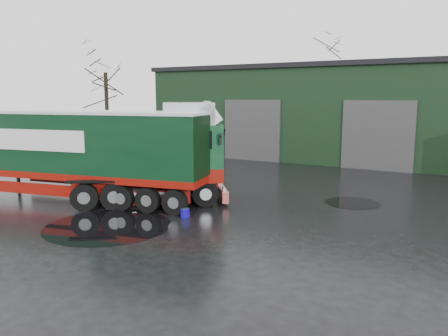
# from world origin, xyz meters

# --- Properties ---
(ground) EXTENTS (100.00, 100.00, 0.00)m
(ground) POSITION_xyz_m (0.00, 0.00, 0.00)
(ground) COLOR black
(warehouse) EXTENTS (32.40, 12.40, 6.30)m
(warehouse) POSITION_xyz_m (2.00, 20.00, 3.16)
(warehouse) COLOR black
(warehouse) RESTS_ON ground
(hero_tractor) EXTENTS (6.82, 6.13, 4.03)m
(hero_tractor) POSITION_xyz_m (-4.50, 1.35, 2.01)
(hero_tractor) COLOR #0D3F1F
(hero_tractor) RESTS_ON ground
(trailer_left) EXTENTS (12.10, 4.76, 3.68)m
(trailer_left) POSITION_xyz_m (-7.50, 0.28, 1.84)
(trailer_left) COLOR silver
(trailer_left) RESTS_ON ground
(wash_bucket) EXTENTS (0.41, 0.41, 0.30)m
(wash_bucket) POSITION_xyz_m (-1.89, 0.25, 0.15)
(wash_bucket) COLOR #1207A4
(wash_bucket) RESTS_ON ground
(tree_left) EXTENTS (4.40, 4.40, 8.50)m
(tree_left) POSITION_xyz_m (-17.00, 12.00, 4.25)
(tree_left) COLOR black
(tree_left) RESTS_ON ground
(tree_back_a) EXTENTS (4.40, 4.40, 9.50)m
(tree_back_a) POSITION_xyz_m (-6.00, 30.00, 4.75)
(tree_back_a) COLOR black
(tree_back_a) RESTS_ON ground
(puddle_0) EXTENTS (4.15, 4.15, 0.01)m
(puddle_0) POSITION_xyz_m (-3.47, -1.90, 0.00)
(puddle_0) COLOR black
(puddle_0) RESTS_ON ground
(puddle_1) EXTENTS (2.14, 2.14, 0.01)m
(puddle_1) POSITION_xyz_m (2.76, 5.26, 0.00)
(puddle_1) COLOR black
(puddle_1) RESTS_ON ground
(puddle_2) EXTENTS (3.83, 3.83, 0.01)m
(puddle_2) POSITION_xyz_m (-7.51, 2.35, 0.00)
(puddle_2) COLOR black
(puddle_2) RESTS_ON ground
(puddle_4) EXTENTS (2.04, 2.04, 0.01)m
(puddle_4) POSITION_xyz_m (-3.84, 1.37, 0.00)
(puddle_4) COLOR black
(puddle_4) RESTS_ON ground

